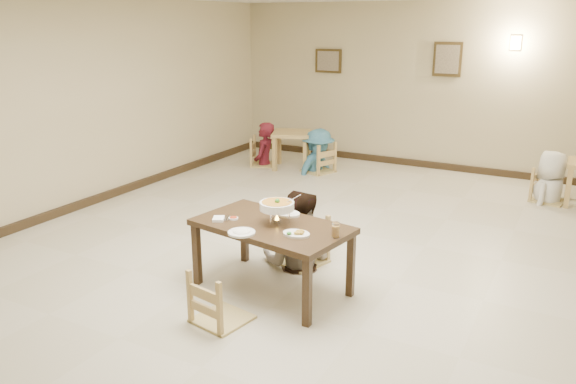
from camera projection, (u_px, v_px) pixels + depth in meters
The scene contains 26 objects.
floor at pixel (321, 265), 6.34m from camera, with size 10.00×10.00×0.00m, color beige.
wall_back at pixel (440, 87), 10.11m from camera, with size 10.00×10.00×0.00m, color #BEB08B.
wall_left at pixel (59, 108), 7.72m from camera, with size 10.00×10.00×0.00m, color #BEB08B.
baseboard_back at pixel (434, 165), 10.50m from camera, with size 8.00×0.06×0.12m, color #2F2213.
baseboard_left at pixel (73, 207), 8.13m from camera, with size 0.06×10.00×0.12m, color #2F2213.
picture_a at pixel (328, 61), 10.96m from camera, with size 0.55×0.04×0.45m.
picture_b at pixel (447, 59), 9.88m from camera, with size 0.50×0.04×0.60m.
wall_sconce at pixel (516, 43), 9.30m from camera, with size 0.16×0.05×0.22m, color #FFD88C.
main_table at pixel (272, 231), 5.59m from camera, with size 1.65×1.09×0.72m.
chair_far at pixel (301, 219), 6.27m from camera, with size 0.49×0.49×1.05m.
chair_near at pixel (221, 272), 5.04m from camera, with size 0.46×0.46×0.97m.
main_diner at pixel (298, 191), 6.13m from camera, with size 0.84×0.66×1.73m, color gray.
curry_warmer at pixel (277, 206), 5.52m from camera, with size 0.38×0.34×0.31m.
rice_plate_far at pixel (286, 213), 5.83m from camera, with size 0.30×0.30×0.07m.
rice_plate_near at pixel (242, 232), 5.30m from camera, with size 0.26×0.26×0.06m.
fried_plate at pixel (296, 233), 5.26m from camera, with size 0.26×0.26×0.06m.
chili_dish at pixel (233, 218), 5.69m from camera, with size 0.10×0.10×0.02m.
napkin_cutlery at pixel (219, 219), 5.66m from camera, with size 0.19×0.24×0.03m.
drink_glass at pixel (336, 230), 5.20m from camera, with size 0.07×0.07×0.15m.
bg_table_left at pixel (292, 139), 10.40m from camera, with size 0.89×0.89×0.69m.
bg_chair_ll at pixel (264, 139), 10.62m from camera, with size 0.48×0.48×1.02m.
bg_chair_lr at pixel (319, 144), 10.13m from camera, with size 0.49×0.49×1.04m.
bg_chair_rl at pixel (552, 170), 8.45m from camera, with size 0.47×0.47×0.99m.
bg_diner_a at pixel (264, 122), 10.52m from camera, with size 0.60×0.39×1.65m, color #57131F.
bg_diner_b at pixel (319, 129), 10.05m from camera, with size 1.02×0.59×1.59m, color teal.
bg_diner_c at pixel (555, 151), 8.37m from camera, with size 0.77×0.50×1.57m, color silver.
Camera 1 is at (2.44, -5.30, 2.64)m, focal length 35.00 mm.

